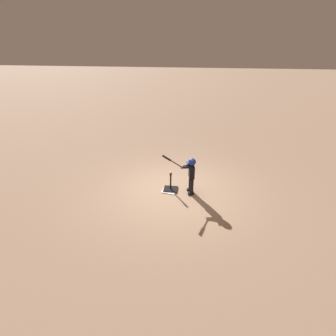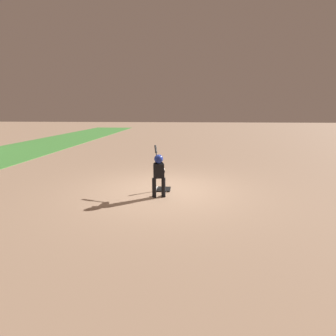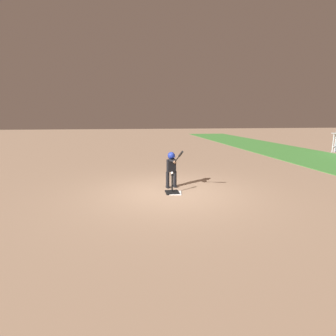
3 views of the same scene
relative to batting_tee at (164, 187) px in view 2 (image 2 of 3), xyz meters
The scene contains 5 objects.
ground_plane 0.09m from the batting_tee, 129.88° to the right, with size 90.00×90.00×0.00m, color #93755B.
home_plate 0.09m from the batting_tee, 64.02° to the left, with size 0.44×0.44×0.02m, color white.
batting_tee is the anchor object (origin of this frame).
batter_child 0.92m from the batting_tee, behind, with size 1.01×0.42×1.33m.
baseball 0.55m from the batting_tee, 116.57° to the right, with size 0.07×0.07×0.07m, color white.
Camera 2 is at (-7.47, -0.66, 2.34)m, focal length 28.00 mm.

